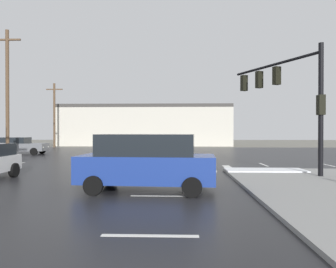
{
  "coord_description": "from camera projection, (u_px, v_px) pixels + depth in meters",
  "views": [
    {
      "loc": [
        0.59,
        -20.44,
        2.15
      ],
      "look_at": [
        -0.26,
        4.42,
        1.94
      ],
      "focal_mm": 34.01,
      "sensor_mm": 36.0,
      "label": 1
    }
  ],
  "objects": [
    {
      "name": "ground_plane",
      "position": [
        170.0,
        165.0,
        20.46
      ],
      "size": [
        120.0,
        120.0,
        0.0
      ],
      "primitive_type": "plane",
      "color": "slate"
    },
    {
      "name": "road_asphalt",
      "position": [
        170.0,
        165.0,
        20.46
      ],
      "size": [
        44.0,
        44.0,
        0.02
      ],
      "primitive_type": "cube",
      "color": "#232326",
      "rests_on": "ground_plane"
    },
    {
      "name": "snow_strip_curbside",
      "position": [
        265.0,
        170.0,
        16.29
      ],
      "size": [
        4.0,
        1.6,
        0.06
      ],
      "primitive_type": "cube",
      "color": "white",
      "rests_on": "sidewalk_corner"
    },
    {
      "name": "lane_markings",
      "position": [
        189.0,
        167.0,
        19.04
      ],
      "size": [
        36.15,
        36.15,
        0.01
      ],
      "color": "silver",
      "rests_on": "road_asphalt"
    },
    {
      "name": "traffic_signal_mast",
      "position": [
        287.0,
        89.0,
        16.17
      ],
      "size": [
        2.87,
        5.84,
        5.99
      ],
      "rotation": [
        0.0,
        0.0,
        2.01
      ],
      "color": "black",
      "rests_on": "sidewalk_corner"
    },
    {
      "name": "strip_building_background",
      "position": [
        146.0,
        125.0,
        49.43
      ],
      "size": [
        25.61,
        8.0,
        6.14
      ],
      "color": "beige",
      "rests_on": "ground_plane"
    },
    {
      "name": "sedan_grey",
      "position": [
        20.0,
        145.0,
        29.4
      ],
      "size": [
        4.57,
        2.09,
        1.58
      ],
      "rotation": [
        0.0,
        0.0,
        0.02
      ],
      "color": "slate",
      "rests_on": "road_asphalt"
    },
    {
      "name": "suv_blue",
      "position": [
        147.0,
        161.0,
        11.34
      ],
      "size": [
        4.93,
        2.41,
        2.03
      ],
      "rotation": [
        0.0,
        0.0,
        -0.06
      ],
      "color": "navy",
      "rests_on": "road_asphalt"
    },
    {
      "name": "utility_pole_far",
      "position": [
        7.0,
        91.0,
        25.7
      ],
      "size": [
        2.2,
        0.28,
        10.36
      ],
      "color": "brown",
      "rests_on": "ground_plane"
    },
    {
      "name": "utility_pole_distant",
      "position": [
        54.0,
        114.0,
        42.45
      ],
      "size": [
        2.2,
        0.28,
        8.57
      ],
      "color": "brown",
      "rests_on": "ground_plane"
    }
  ]
}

